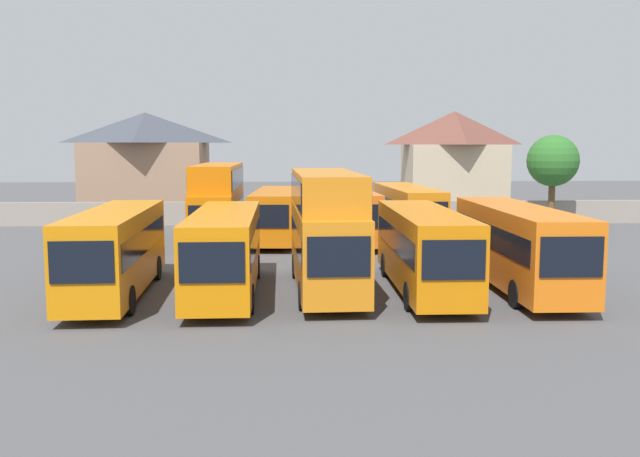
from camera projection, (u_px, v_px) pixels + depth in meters
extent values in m
plane|color=#4C4C4F|center=(310.00, 236.00, 47.49)|extent=(140.00, 140.00, 0.00)
cube|color=gray|center=(307.00, 213.00, 54.45)|extent=(56.00, 0.50, 1.80)
cube|color=orange|center=(116.00, 249.00, 28.65)|extent=(2.80, 10.97, 3.18)
cube|color=black|center=(81.00, 262.00, 23.20)|extent=(2.12, 0.16, 1.43)
cube|color=black|center=(116.00, 240.00, 28.61)|extent=(2.81, 10.10, 1.00)
cylinder|color=black|center=(129.00, 300.00, 25.57)|extent=(0.34, 1.11, 1.10)
cylinder|color=black|center=(67.00, 301.00, 25.39)|extent=(0.34, 1.11, 1.10)
cylinder|color=black|center=(157.00, 268.00, 32.25)|extent=(0.34, 1.11, 1.10)
cylinder|color=black|center=(108.00, 269.00, 32.07)|extent=(0.34, 1.11, 1.10)
cube|color=orange|center=(225.00, 249.00, 28.96)|extent=(2.62, 11.02, 3.09)
cube|color=black|center=(212.00, 263.00, 23.45)|extent=(2.21, 0.10, 1.39)
cube|color=black|center=(225.00, 240.00, 28.92)|extent=(2.65, 10.14, 0.97)
cylinder|color=black|center=(250.00, 299.00, 25.81)|extent=(0.31, 1.10, 1.10)
cylinder|color=black|center=(187.00, 300.00, 25.68)|extent=(0.31, 1.10, 1.10)
cylinder|color=black|center=(256.00, 267.00, 32.57)|extent=(0.31, 1.10, 1.10)
cylinder|color=black|center=(206.00, 267.00, 32.44)|extent=(0.31, 1.10, 1.10)
cube|color=orange|center=(326.00, 246.00, 29.46)|extent=(2.84, 10.31, 3.18)
cube|color=black|center=(339.00, 257.00, 24.33)|extent=(2.22, 0.15, 1.43)
cube|color=black|center=(326.00, 237.00, 29.41)|extent=(2.86, 9.50, 1.00)
cube|color=orange|center=(326.00, 190.00, 29.43)|extent=(2.78, 9.80, 1.52)
cube|color=black|center=(326.00, 190.00, 29.43)|extent=(2.85, 9.29, 1.07)
cylinder|color=black|center=(364.00, 294.00, 26.57)|extent=(0.33, 1.11, 1.10)
cylinder|color=black|center=(303.00, 295.00, 26.40)|extent=(0.33, 1.11, 1.10)
cylinder|color=black|center=(345.00, 266.00, 32.86)|extent=(0.33, 1.11, 1.10)
cylinder|color=black|center=(296.00, 266.00, 32.68)|extent=(0.33, 1.11, 1.10)
cube|color=orange|center=(424.00, 247.00, 29.54)|extent=(2.58, 11.05, 3.09)
cube|color=black|center=(454.00, 260.00, 24.00)|extent=(2.21, 0.09, 1.39)
cube|color=black|center=(424.00, 238.00, 29.50)|extent=(2.62, 10.17, 0.97)
cylinder|color=black|center=(470.00, 296.00, 26.35)|extent=(0.31, 1.10, 1.10)
cylinder|color=black|center=(409.00, 296.00, 26.26)|extent=(0.31, 1.10, 1.10)
cylinder|color=black|center=(434.00, 265.00, 33.14)|extent=(0.31, 1.10, 1.10)
cylinder|color=black|center=(385.00, 265.00, 33.05)|extent=(0.31, 1.10, 1.10)
cube|color=orange|center=(517.00, 244.00, 30.13)|extent=(2.58, 11.70, 3.18)
cube|color=black|center=(572.00, 257.00, 24.26)|extent=(2.23, 0.09, 1.43)
cube|color=black|center=(517.00, 235.00, 30.08)|extent=(2.62, 10.76, 1.00)
cylinder|color=black|center=(576.00, 293.00, 26.75)|extent=(0.30, 1.10, 1.10)
cylinder|color=black|center=(516.00, 294.00, 26.65)|extent=(0.30, 1.10, 1.10)
cylinder|color=black|center=(516.00, 262.00, 33.93)|extent=(0.30, 1.10, 1.10)
cylinder|color=black|center=(468.00, 262.00, 33.84)|extent=(0.30, 1.10, 1.10)
cube|color=orange|center=(218.00, 214.00, 44.23)|extent=(2.61, 10.15, 2.93)
cube|color=black|center=(208.00, 217.00, 39.14)|extent=(2.25, 0.09, 1.32)
cube|color=black|center=(218.00, 209.00, 44.18)|extent=(2.64, 9.34, 0.92)
cube|color=orange|center=(218.00, 178.00, 44.20)|extent=(2.55, 9.64, 1.67)
cube|color=black|center=(218.00, 178.00, 44.20)|extent=(2.64, 9.13, 1.17)
cylinder|color=black|center=(233.00, 241.00, 41.31)|extent=(0.31, 1.10, 1.10)
cylinder|color=black|center=(193.00, 241.00, 41.21)|extent=(0.31, 1.10, 1.10)
cylinder|color=black|center=(241.00, 228.00, 47.54)|extent=(0.31, 1.10, 1.10)
cylinder|color=black|center=(206.00, 228.00, 47.45)|extent=(0.31, 1.10, 1.10)
cube|color=orange|center=(276.00, 214.00, 44.44)|extent=(3.10, 10.20, 2.94)
cube|color=black|center=(269.00, 216.00, 39.38)|extent=(2.24, 0.20, 1.32)
cube|color=black|center=(276.00, 208.00, 44.40)|extent=(3.10, 9.40, 0.93)
cylinder|color=black|center=(292.00, 240.00, 41.48)|extent=(0.36, 1.11, 1.10)
cylinder|color=black|center=(252.00, 240.00, 41.50)|extent=(0.36, 1.11, 1.10)
cylinder|color=black|center=(296.00, 228.00, 47.68)|extent=(0.36, 1.11, 1.10)
cylinder|color=black|center=(262.00, 228.00, 47.71)|extent=(0.36, 1.11, 1.10)
cube|color=orange|center=(348.00, 213.00, 44.50)|extent=(3.16, 11.06, 2.99)
cube|color=black|center=(362.00, 216.00, 39.04)|extent=(2.27, 0.20, 1.35)
cube|color=black|center=(348.00, 208.00, 44.46)|extent=(3.15, 10.19, 0.94)
cylinder|color=black|center=(376.00, 241.00, 41.42)|extent=(0.36, 1.11, 1.10)
cylinder|color=black|center=(336.00, 241.00, 41.19)|extent=(0.36, 1.11, 1.10)
cylinder|color=black|center=(359.00, 227.00, 48.12)|extent=(0.36, 1.11, 1.10)
cylinder|color=black|center=(324.00, 228.00, 47.89)|extent=(0.36, 1.11, 1.10)
cube|color=orange|center=(407.00, 211.00, 45.06)|extent=(3.01, 11.48, 3.14)
cube|color=black|center=(429.00, 214.00, 39.38)|extent=(2.16, 0.19, 1.41)
cube|color=black|center=(407.00, 205.00, 45.02)|extent=(3.01, 10.57, 0.99)
cylinder|color=black|center=(438.00, 240.00, 41.85)|extent=(0.35, 1.11, 1.10)
cylinder|color=black|center=(401.00, 240.00, 41.64)|extent=(0.35, 1.11, 1.10)
cylinder|color=black|center=(412.00, 226.00, 48.82)|extent=(0.35, 1.11, 1.10)
cylinder|color=black|center=(380.00, 226.00, 48.61)|extent=(0.35, 1.11, 1.10)
cube|color=#9E7A60|center=(147.00, 179.00, 62.23)|extent=(10.30, 7.46, 6.35)
pyramid|color=#3D424C|center=(145.00, 128.00, 61.69)|extent=(10.82, 7.84, 2.64)
cube|color=#C6B293|center=(453.00, 179.00, 63.28)|extent=(8.52, 6.51, 6.19)
pyramid|color=brown|center=(454.00, 128.00, 62.73)|extent=(8.95, 6.84, 2.96)
cylinder|color=brown|center=(551.00, 203.00, 53.20)|extent=(0.49, 0.49, 3.62)
sphere|color=#2D6B28|center=(553.00, 161.00, 52.82)|extent=(3.88, 3.88, 3.88)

